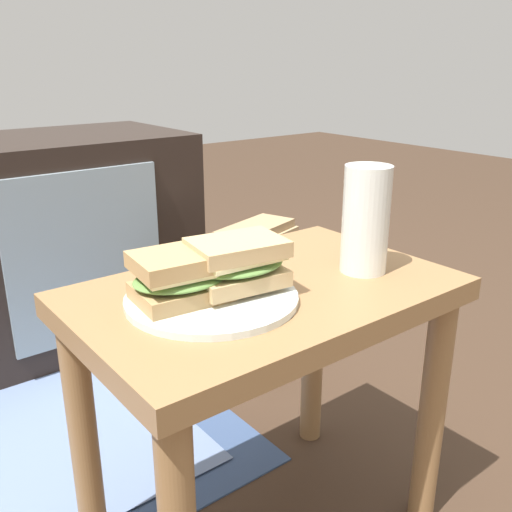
{
  "coord_description": "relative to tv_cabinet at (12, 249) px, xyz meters",
  "views": [
    {
      "loc": [
        -0.49,
        -0.6,
        0.78
      ],
      "look_at": [
        -0.02,
        0.0,
        0.51
      ],
      "focal_mm": 39.93,
      "sensor_mm": 36.0,
      "label": 1
    }
  ],
  "objects": [
    {
      "name": "beer_glass",
      "position": [
        0.27,
        -0.99,
        0.25
      ],
      "size": [
        0.07,
        0.07,
        0.17
      ],
      "color": "silver",
      "rests_on": "side_table"
    },
    {
      "name": "sandwich_back",
      "position": [
        0.06,
        -0.95,
        0.22
      ],
      "size": [
        0.15,
        0.11,
        0.07
      ],
      "color": "tan",
      "rests_on": "plate"
    },
    {
      "name": "plate",
      "position": [
        0.02,
        -0.94,
        0.17
      ],
      "size": [
        0.24,
        0.24,
        0.01
      ],
      "primitive_type": "cylinder",
      "color": "silver",
      "rests_on": "side_table"
    },
    {
      "name": "paper_bag",
      "position": [
        0.47,
        -0.46,
        -0.1
      ],
      "size": [
        0.25,
        0.18,
        0.38
      ],
      "color": "tan",
      "rests_on": "ground"
    },
    {
      "name": "tv_cabinet",
      "position": [
        0.0,
        0.0,
        0.0
      ],
      "size": [
        0.96,
        0.46,
        0.58
      ],
      "color": "black",
      "rests_on": "ground"
    },
    {
      "name": "sandwich_front",
      "position": [
        -0.02,
        -0.93,
        0.21
      ],
      "size": [
        0.14,
        0.11,
        0.07
      ],
      "color": "tan",
      "rests_on": "plate"
    },
    {
      "name": "side_table",
      "position": [
        0.11,
        -0.95,
        0.08
      ],
      "size": [
        0.56,
        0.36,
        0.46
      ],
      "color": "olive",
      "rests_on": "ground"
    }
  ]
}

